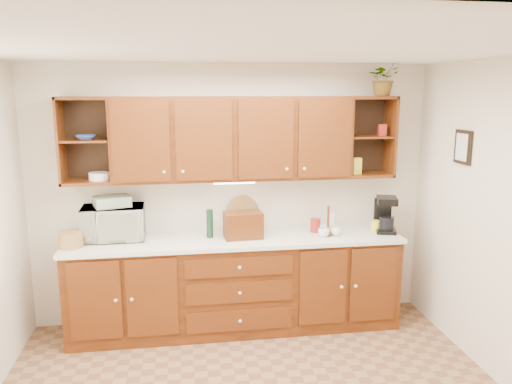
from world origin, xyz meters
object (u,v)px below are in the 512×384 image
object	(u,v)px
microwave	(113,223)
coffee_maker	(385,215)
bread_box	(243,225)
potted_plant	(384,78)

from	to	relation	value
microwave	coffee_maker	size ratio (longest dim) A/B	1.62
bread_box	coffee_maker	distance (m)	1.45
bread_box	microwave	bearing A→B (deg)	168.96
bread_box	coffee_maker	size ratio (longest dim) A/B	1.01
coffee_maker	potted_plant	distance (m)	1.36
coffee_maker	potted_plant	bearing A→B (deg)	131.30
microwave	potted_plant	distance (m)	2.97
bread_box	potted_plant	xyz separation A→B (m)	(1.40, 0.12, 1.40)
coffee_maker	microwave	bearing A→B (deg)	-166.27
bread_box	coffee_maker	world-z (taller)	coffee_maker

